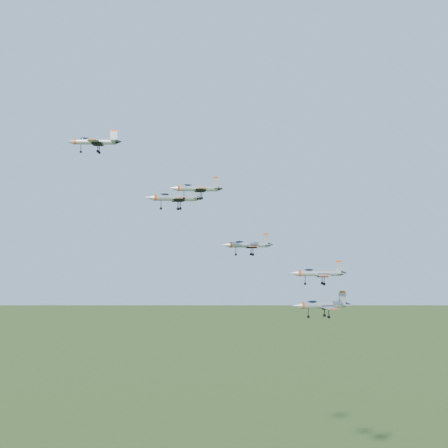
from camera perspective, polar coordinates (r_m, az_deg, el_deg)
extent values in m
cylinder|color=#94999F|center=(144.12, -11.73, 7.39)|extent=(9.41, 1.99, 1.35)
cone|color=#94999F|center=(145.12, -13.93, 7.34)|extent=(1.96, 1.47, 1.35)
cone|color=black|center=(143.36, -9.58, 7.43)|extent=(1.53, 1.24, 1.15)
ellipsoid|color=black|center=(144.58, -12.63, 7.57)|extent=(2.34, 1.12, 0.86)
cube|color=#94999F|center=(141.21, -11.84, 7.45)|extent=(2.70, 4.72, 0.15)
cube|color=#94999F|center=(146.90, -11.47, 7.14)|extent=(2.70, 4.72, 0.15)
cube|color=#94999F|center=(143.71, -10.04, 7.98)|extent=(1.56, 0.23, 2.18)
cube|color=#C93E0E|center=(143.88, -10.04, 8.43)|extent=(1.15, 0.22, 0.36)
cylinder|color=#94999F|center=(132.82, -4.47, 2.40)|extent=(9.33, 2.92, 1.34)
cone|color=#94999F|center=(131.78, -6.84, 2.43)|extent=(2.05, 1.64, 1.34)
cone|color=black|center=(134.03, -2.24, 2.38)|extent=(1.61, 1.37, 1.13)
ellipsoid|color=black|center=(132.40, -5.43, 2.63)|extent=(2.39, 1.34, 0.85)
cube|color=#94999F|center=(130.04, -4.12, 2.35)|extent=(3.11, 4.86, 0.14)
cube|color=#94999F|center=(135.66, -4.64, 2.24)|extent=(3.11, 4.86, 0.14)
cube|color=#94999F|center=(133.83, -2.71, 2.98)|extent=(1.54, 0.39, 2.16)
cube|color=#C93E0E|center=(133.91, -2.71, 3.46)|extent=(1.14, 0.34, 0.36)
cylinder|color=#94999F|center=(119.11, -2.45, 3.28)|extent=(7.83, 1.84, 1.12)
cone|color=#94999F|center=(118.44, -4.68, 3.30)|extent=(1.65, 1.26, 1.12)
cone|color=black|center=(119.91, -0.33, 3.25)|extent=(1.29, 1.06, 0.95)
ellipsoid|color=black|center=(118.84, -3.35, 3.49)|extent=(1.96, 0.98, 0.71)
cube|color=#94999F|center=(116.74, -2.17, 3.25)|extent=(2.33, 3.96, 0.12)
cube|color=#94999F|center=(121.50, -2.56, 3.10)|extent=(2.33, 3.96, 0.12)
cube|color=#94999F|center=(119.81, -0.78, 3.82)|extent=(1.30, 0.22, 1.81)
cube|color=#C93E0E|center=(119.89, -0.78, 4.27)|extent=(0.96, 0.21, 0.30)
cylinder|color=#94999F|center=(143.06, 2.26, -1.90)|extent=(8.98, 1.75, 1.29)
cone|color=#94999F|center=(142.08, 0.15, -1.92)|extent=(1.85, 1.38, 1.29)
cone|color=black|center=(144.19, 4.27, -1.89)|extent=(1.44, 1.17, 1.10)
ellipsoid|color=black|center=(142.63, 1.40, -1.71)|extent=(2.23, 1.04, 0.82)
cube|color=#94999F|center=(140.39, 2.57, -2.03)|extent=(2.50, 4.48, 0.14)
cube|color=#94999F|center=(145.83, 2.12, -1.98)|extent=(2.50, 4.48, 0.14)
cube|color=#94999F|center=(143.91, 3.85, -1.36)|extent=(1.49, 0.20, 2.08)
cube|color=#C93E0E|center=(143.90, 3.85, -0.93)|extent=(1.10, 0.19, 0.35)
cylinder|color=#94999F|center=(122.06, 8.71, -4.45)|extent=(8.31, 1.82, 1.19)
cone|color=#94999F|center=(121.24, 6.40, -4.48)|extent=(1.73, 1.31, 1.19)
cone|color=black|center=(123.04, 10.89, -4.42)|extent=(1.36, 1.11, 1.01)
ellipsoid|color=black|center=(121.67, 7.77, -4.25)|extent=(2.07, 1.01, 0.76)
cube|color=#94999F|center=(119.60, 9.02, -4.64)|extent=(2.41, 4.18, 0.13)
cube|color=#94999F|center=(124.63, 8.57, -4.48)|extent=(2.41, 4.18, 0.13)
cube|color=#94999F|center=(122.74, 10.43, -3.85)|extent=(1.38, 0.21, 1.92)
cube|color=#C93E0E|center=(122.69, 10.43, -3.38)|extent=(1.01, 0.20, 0.32)
cylinder|color=#94999F|center=(131.31, 9.02, -7.31)|extent=(9.63, 2.52, 1.38)
cone|color=#94999F|center=(129.25, 6.66, -7.42)|extent=(2.06, 1.60, 1.38)
cone|color=black|center=(133.49, 11.23, -7.19)|extent=(1.61, 1.34, 1.17)
ellipsoid|color=black|center=(130.38, 8.07, -7.13)|extent=(2.43, 1.26, 0.87)
cube|color=#94999F|center=(128.70, 9.62, -7.56)|extent=(2.98, 4.92, 0.15)
cube|color=#94999F|center=(134.14, 8.62, -7.28)|extent=(2.98, 4.92, 0.15)
cube|color=#94999F|center=(132.85, 10.76, -6.60)|extent=(1.59, 0.32, 2.22)
cube|color=#C93E0E|center=(132.73, 10.76, -6.10)|extent=(1.17, 0.29, 0.37)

